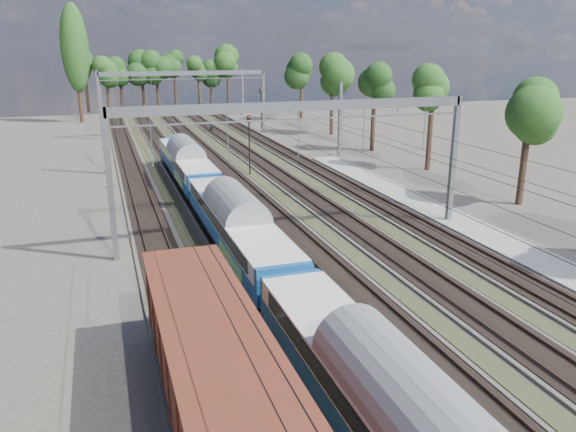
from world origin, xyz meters
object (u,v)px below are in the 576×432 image
object	(u,v)px
worker	(211,127)
signal_near	(249,138)
freight_boxcar	(217,380)
signal_far	(261,103)
emu_train	(238,220)

from	to	relation	value
worker	signal_near	world-z (taller)	signal_near
freight_boxcar	signal_far	bearing A→B (deg)	73.11
freight_boxcar	signal_far	xyz separation A→B (m)	(21.18, 69.73, 1.49)
signal_near	freight_boxcar	bearing A→B (deg)	-100.50
freight_boxcar	signal_near	distance (m)	39.48
emu_train	signal_far	world-z (taller)	signal_far
emu_train	signal_far	bearing A→B (deg)	72.74
emu_train	worker	distance (m)	51.99
emu_train	worker	size ratio (longest dim) A/B	34.65
emu_train	worker	world-z (taller)	emu_train
emu_train	signal_near	size ratio (longest dim) A/B	10.03
signal_near	signal_far	size ratio (longest dim) A/B	0.96
worker	signal_far	world-z (taller)	signal_far
freight_boxcar	emu_train	bearing A→B (deg)	74.35
freight_boxcar	worker	size ratio (longest dim) A/B	8.87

